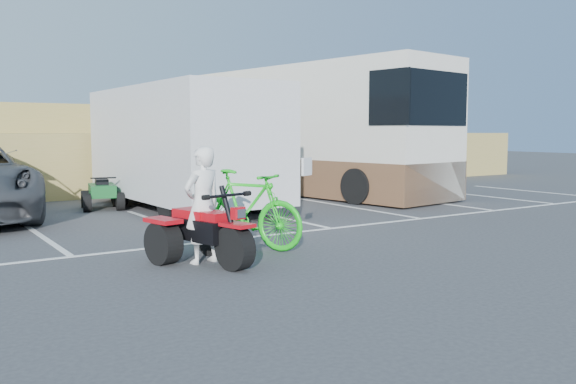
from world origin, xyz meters
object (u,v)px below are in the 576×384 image
rv_motorhome (299,140)px  quad_atv_green (103,209)px  red_trike_atv (209,264)px  cargo_trailer (182,144)px  rider (203,205)px  green_dirt_bike (245,209)px  quad_atv_blue (8,221)px

rv_motorhome → quad_atv_green: size_ratio=8.53×
red_trike_atv → quad_atv_green: (0.61, 7.74, 0.00)m
cargo_trailer → red_trike_atv: bearing=-111.2°
rider → rv_motorhome: bearing=-144.1°
rv_motorhome → quad_atv_green: rv_motorhome is taller
red_trike_atv → rv_motorhome: size_ratio=0.15×
red_trike_atv → green_dirt_bike: bearing=24.8°
rider → green_dirt_bike: 1.39m
rider → cargo_trailer: size_ratio=0.27×
rider → rv_motorhome: rv_motorhome is taller
rider → quad_atv_blue: size_ratio=1.08×
rider → quad_atv_green: 7.67m
quad_atv_green → quad_atv_blue: bearing=-146.5°
cargo_trailer → quad_atv_green: (-1.78, 1.26, -1.74)m
green_dirt_bike → quad_atv_blue: size_ratio=1.36×
cargo_trailer → rv_motorhome: (5.43, 2.52, 0.05)m
rv_motorhome → quad_atv_blue: 10.12m
cargo_trailer → rv_motorhome: size_ratio=0.59×
cargo_trailer → rv_motorhome: bearing=24.0°
rider → quad_atv_green: rider is taller
quad_atv_blue → rv_motorhome: bearing=24.4°
red_trike_atv → cargo_trailer: (2.39, 6.48, 1.74)m
quad_atv_blue → quad_atv_green: size_ratio=1.24×
cargo_trailer → quad_atv_blue: size_ratio=4.05×
rider → green_dirt_bike: size_ratio=0.79×
red_trike_atv → quad_atv_blue: bearing=93.1°
rider → cargo_trailer: bearing=-123.4°
rider → green_dirt_bike: (1.17, 0.72, -0.22)m
green_dirt_bike → quad_atv_blue: bearing=90.6°
quad_atv_green → cargo_trailer: bearing=-23.4°
cargo_trailer → quad_atv_green: bearing=143.8°
rv_motorhome → quad_atv_blue: (-9.70, -2.24, -1.79)m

